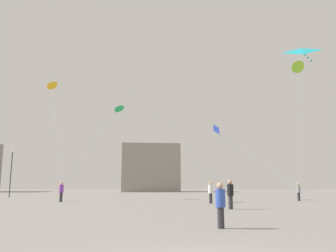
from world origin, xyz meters
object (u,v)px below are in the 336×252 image
kite_lime_diamond (298,67)px  person_in_blue (220,203)px  kite_cobalt_delta (218,130)px  kite_emerald_diamond (118,109)px  building_centre_hall (150,169)px  person_in_black (230,193)px  kite_amber_diamond (52,86)px  kite_cyan_delta (303,53)px  person_in_white (211,191)px  person_in_grey (298,191)px  lamppost_east (11,166)px  person_in_purple (61,191)px

kite_lime_diamond → person_in_blue: bearing=-121.5°
kite_cobalt_delta → kite_emerald_diamond: kite_emerald_diamond is taller
building_centre_hall → person_in_black: bearing=-85.8°
person_in_blue → kite_amber_diamond: size_ratio=0.13×
person_in_blue → kite_cobalt_delta: 27.13m
person_in_black → kite_cobalt_delta: kite_cobalt_delta is taller
kite_cobalt_delta → kite_cyan_delta: bearing=-89.3°
person_in_white → kite_cyan_delta: size_ratio=0.25×
kite_cyan_delta → kite_lime_diamond: bearing=66.2°
kite_amber_diamond → person_in_grey: bearing=-14.1°
kite_cobalt_delta → lamppost_east: size_ratio=1.22×
person_in_white → kite_cobalt_delta: 11.10m
person_in_grey → kite_emerald_diamond: 19.49m
building_centre_hall → lamppost_east: building_centre_hall is taller
person_in_black → person_in_white: size_ratio=1.01×
person_in_purple → kite_cobalt_delta: bearing=74.4°
person_in_blue → person_in_grey: person_in_grey is taller
kite_amber_diamond → building_centre_hall: kite_amber_diamond is taller
kite_lime_diamond → building_centre_hall: bearing=104.6°
person_in_black → kite_cyan_delta: kite_cyan_delta is taller
kite_cyan_delta → building_centre_hall: (-7.90, 74.37, -2.37)m
person_in_white → kite_cobalt_delta: bearing=-120.3°
person_in_purple → person_in_grey: person_in_purple is taller
person_in_white → lamppost_east: lamppost_east is taller
kite_cobalt_delta → person_in_purple: bearing=-162.5°
person_in_black → person_in_white: 7.43m
person_in_white → person_in_grey: (9.50, 4.16, -0.04)m
kite_cobalt_delta → lamppost_east: (-25.58, 7.47, -3.71)m
person_in_white → kite_amber_diamond: 23.71m
person_in_blue → kite_cyan_delta: kite_cyan_delta is taller
kite_lime_diamond → kite_cyan_delta: bearing=-113.8°
person_in_purple → kite_cyan_delta: (16.21, -16.37, 7.34)m
person_in_black → kite_lime_diamond: 19.45m
person_in_purple → kite_emerald_diamond: bearing=52.9°
person_in_white → building_centre_hall: size_ratio=0.12×
person_in_black → kite_cyan_delta: size_ratio=0.25×
kite_cyan_delta → lamppost_east: size_ratio=1.22×
kite_amber_diamond → lamppost_east: 12.28m
person_in_purple → kite_amber_diamond: size_ratio=0.15×
kite_cobalt_delta → building_centre_hall: (-7.62, 52.98, -1.72)m
person_in_white → kite_cyan_delta: 15.09m
kite_emerald_diamond → kite_cyan_delta: bearing=-55.3°
kite_lime_diamond → kite_emerald_diamond: kite_lime_diamond is taller
person_in_purple → lamppost_east: bearing=-175.4°
person_in_white → lamppost_east: 28.24m
person_in_blue → kite_amber_diamond: bearing=1.5°
person_in_black → kite_emerald_diamond: 15.50m
building_centre_hall → person_in_grey: bearing=-75.7°
person_in_purple → building_centre_hall: bearing=138.8°
person_in_grey → kite_amber_diamond: size_ratio=0.14×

